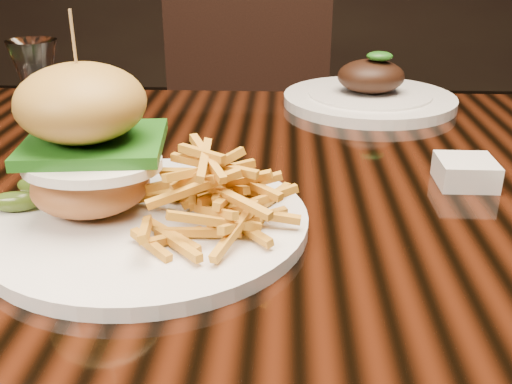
{
  "coord_description": "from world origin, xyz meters",
  "views": [
    {
      "loc": [
        0.02,
        -0.68,
        1.04
      ],
      "look_at": [
        -0.0,
        -0.17,
        0.81
      ],
      "focal_mm": 42.0,
      "sensor_mm": 36.0,
      "label": 1
    }
  ],
  "objects_px": {
    "burger_plate": "(138,177)",
    "chair_far": "(247,127)",
    "dining_table": "(264,236)",
    "wine_glass": "(36,77)",
    "far_dish": "(369,95)"
  },
  "relations": [
    {
      "from": "burger_plate",
      "to": "chair_far",
      "type": "relative_size",
      "value": 0.35
    },
    {
      "from": "chair_far",
      "to": "dining_table",
      "type": "bearing_deg",
      "value": -86.83
    },
    {
      "from": "wine_glass",
      "to": "chair_far",
      "type": "xyz_separation_m",
      "value": [
        0.2,
        0.86,
        -0.33
      ]
    },
    {
      "from": "dining_table",
      "to": "chair_far",
      "type": "relative_size",
      "value": 1.68
    },
    {
      "from": "dining_table",
      "to": "chair_far",
      "type": "distance_m",
      "value": 0.9
    },
    {
      "from": "far_dish",
      "to": "chair_far",
      "type": "xyz_separation_m",
      "value": [
        -0.25,
        0.53,
        -0.23
      ]
    },
    {
      "from": "burger_plate",
      "to": "wine_glass",
      "type": "xyz_separation_m",
      "value": [
        -0.16,
        0.16,
        0.06
      ]
    },
    {
      "from": "wine_glass",
      "to": "far_dish",
      "type": "bearing_deg",
      "value": 35.91
    },
    {
      "from": "chair_far",
      "to": "far_dish",
      "type": "bearing_deg",
      "value": -66.44
    },
    {
      "from": "burger_plate",
      "to": "wine_glass",
      "type": "distance_m",
      "value": 0.24
    },
    {
      "from": "wine_glass",
      "to": "dining_table",
      "type": "bearing_deg",
      "value": -6.56
    },
    {
      "from": "burger_plate",
      "to": "far_dish",
      "type": "bearing_deg",
      "value": 64.7
    },
    {
      "from": "far_dish",
      "to": "chair_far",
      "type": "bearing_deg",
      "value": 115.42
    },
    {
      "from": "dining_table",
      "to": "wine_glass",
      "type": "height_order",
      "value": "wine_glass"
    },
    {
      "from": "wine_glass",
      "to": "far_dish",
      "type": "distance_m",
      "value": 0.57
    }
  ]
}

